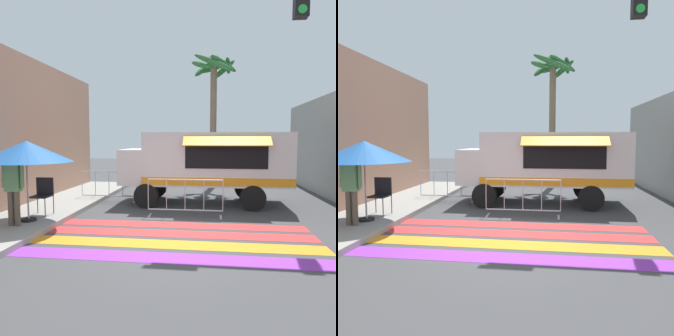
# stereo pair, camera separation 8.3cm
# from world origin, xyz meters

# --- Properties ---
(ground_plane) EXTENTS (60.00, 60.00, 0.00)m
(ground_plane) POSITION_xyz_m (0.00, 0.00, 0.00)
(ground_plane) COLOR #424244
(crosswalk_painted) EXTENTS (6.40, 2.84, 0.01)m
(crosswalk_painted) POSITION_xyz_m (0.00, -0.12, 0.00)
(crosswalk_painted) COLOR purple
(crosswalk_painted) RESTS_ON ground_plane
(food_truck) EXTENTS (5.34, 2.62, 2.33)m
(food_truck) POSITION_xyz_m (0.70, 3.94, 1.43)
(food_truck) COLOR white
(food_truck) RESTS_ON ground_plane
(traffic_signal_pole) EXTENTS (4.16, 0.29, 6.36)m
(traffic_signal_pole) POSITION_xyz_m (3.58, 1.36, 4.28)
(traffic_signal_pole) COLOR #515456
(traffic_signal_pole) RESTS_ON ground_plane
(patio_umbrella) EXTENTS (2.19, 2.19, 1.94)m
(patio_umbrella) POSITION_xyz_m (-3.44, 0.45, 1.81)
(patio_umbrella) COLOR black
(patio_umbrella) RESTS_ON sidewalk_left
(folding_chair) EXTENTS (0.48, 0.48, 0.97)m
(folding_chair) POSITION_xyz_m (-3.44, 1.16, 0.72)
(folding_chair) COLOR #4C4C51
(folding_chair) RESTS_ON sidewalk_left
(vendor_person) EXTENTS (0.53, 0.22, 1.69)m
(vendor_person) POSITION_xyz_m (-3.52, -0.00, 1.10)
(vendor_person) COLOR brown
(vendor_person) RESTS_ON sidewalk_left
(barricade_front) EXTENTS (2.06, 0.44, 1.04)m
(barricade_front) POSITION_xyz_m (0.25, 1.93, 0.51)
(barricade_front) COLOR #B7BABF
(barricade_front) RESTS_ON ground_plane
(barricade_side) EXTENTS (1.95, 0.44, 1.04)m
(barricade_side) POSITION_xyz_m (-2.52, 3.93, 0.51)
(barricade_side) COLOR #B7BABF
(barricade_side) RESTS_ON ground_plane
(palm_tree) EXTENTS (2.10, 2.09, 5.76)m
(palm_tree) POSITION_xyz_m (1.04, 7.70, 4.37)
(palm_tree) COLOR #7A664C
(palm_tree) RESTS_ON ground_plane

